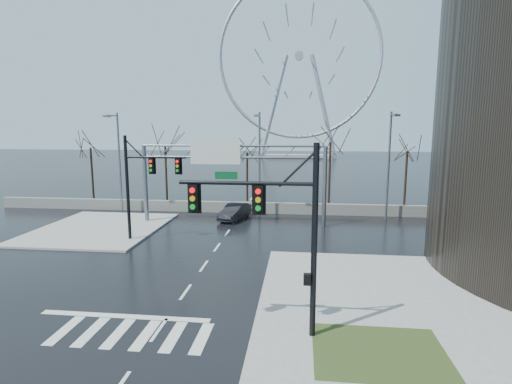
# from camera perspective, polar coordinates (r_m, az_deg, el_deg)

# --- Properties ---
(ground) EXTENTS (260.00, 260.00, 0.00)m
(ground) POSITION_cam_1_polar(r_m,az_deg,el_deg) (21.99, -10.02, -13.87)
(ground) COLOR black
(ground) RESTS_ON ground
(sidewalk_right_ext) EXTENTS (12.00, 10.00, 0.15)m
(sidewalk_right_ext) POSITION_cam_1_polar(r_m,az_deg,el_deg) (23.36, 16.42, -12.51)
(sidewalk_right_ext) COLOR gray
(sidewalk_right_ext) RESTS_ON ground
(sidewalk_far) EXTENTS (10.00, 12.00, 0.15)m
(sidewalk_far) POSITION_cam_1_polar(r_m,az_deg,el_deg) (36.63, -21.39, -4.85)
(sidewalk_far) COLOR gray
(sidewalk_far) RESTS_ON ground
(grass_strip) EXTENTS (5.00, 4.00, 0.02)m
(grass_strip) POSITION_cam_1_polar(r_m,az_deg,el_deg) (16.93, 17.20, -21.01)
(grass_strip) COLOR #2D3C19
(grass_strip) RESTS_ON sidewalk_near
(barrier_wall) EXTENTS (52.00, 0.50, 1.10)m
(barrier_wall) POSITION_cam_1_polar(r_m,az_deg,el_deg) (40.61, -2.10, -2.20)
(barrier_wall) COLOR slate
(barrier_wall) RESTS_ON ground
(signal_mast_near) EXTENTS (5.52, 0.41, 8.00)m
(signal_mast_near) POSITION_cam_1_polar(r_m,az_deg,el_deg) (15.79, 3.45, -4.33)
(signal_mast_near) COLOR black
(signal_mast_near) RESTS_ON ground
(signal_mast_far) EXTENTS (4.72, 0.41, 8.00)m
(signal_mast_far) POSITION_cam_1_polar(r_m,az_deg,el_deg) (30.91, -16.06, 1.90)
(signal_mast_far) COLOR black
(signal_mast_far) RESTS_ON ground
(sign_gantry) EXTENTS (16.36, 0.40, 7.60)m
(sign_gantry) POSITION_cam_1_polar(r_m,az_deg,el_deg) (35.07, -3.97, 3.63)
(sign_gantry) COLOR slate
(sign_gantry) RESTS_ON ground
(streetlight_left) EXTENTS (0.50, 2.55, 10.00)m
(streetlight_left) POSITION_cam_1_polar(r_m,az_deg,el_deg) (41.67, -19.15, 5.00)
(streetlight_left) COLOR slate
(streetlight_left) RESTS_ON ground
(streetlight_mid) EXTENTS (0.50, 2.55, 10.00)m
(streetlight_mid) POSITION_cam_1_polar(r_m,az_deg,el_deg) (37.83, 0.45, 5.13)
(streetlight_mid) COLOR slate
(streetlight_mid) RESTS_ON ground
(streetlight_right) EXTENTS (0.50, 2.55, 10.00)m
(streetlight_right) POSITION_cam_1_polar(r_m,az_deg,el_deg) (38.49, 18.58, 4.73)
(streetlight_right) COLOR slate
(streetlight_right) RESTS_ON ground
(tree_far_left) EXTENTS (3.50, 3.50, 7.00)m
(tree_far_left) POSITION_cam_1_polar(r_m,az_deg,el_deg) (49.61, -22.52, 5.04)
(tree_far_left) COLOR black
(tree_far_left) RESTS_ON ground
(tree_left) EXTENTS (3.75, 3.75, 7.50)m
(tree_left) POSITION_cam_1_polar(r_m,az_deg,el_deg) (45.46, -12.83, 5.70)
(tree_left) COLOR black
(tree_left) RESTS_ON ground
(tree_center) EXTENTS (3.25, 3.25, 6.50)m
(tree_center) POSITION_cam_1_polar(r_m,az_deg,el_deg) (44.40, -1.28, 4.81)
(tree_center) COLOR black
(tree_center) RESTS_ON ground
(tree_right) EXTENTS (3.90, 3.90, 7.80)m
(tree_right) POSITION_cam_1_polar(r_m,az_deg,el_deg) (43.05, 10.56, 5.91)
(tree_right) COLOR black
(tree_right) RESTS_ON ground
(tree_far_right) EXTENTS (3.40, 3.40, 6.80)m
(tree_far_right) POSITION_cam_1_polar(r_m,az_deg,el_deg) (44.88, 20.75, 4.57)
(tree_far_right) COLOR black
(tree_far_right) RESTS_ON ground
(ferris_wheel) EXTENTS (45.00, 6.00, 50.91)m
(ferris_wheel) POSITION_cam_1_polar(r_m,az_deg,el_deg) (115.72, 6.16, 17.87)
(ferris_wheel) COLOR gray
(ferris_wheel) RESTS_ON ground
(car) EXTENTS (2.72, 4.80, 1.50)m
(car) POSITION_cam_1_polar(r_m,az_deg,el_deg) (37.69, -3.03, -2.79)
(car) COLOR black
(car) RESTS_ON ground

